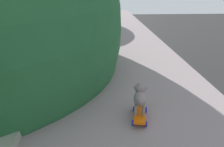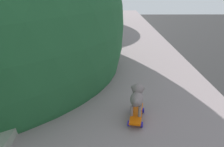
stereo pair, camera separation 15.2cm
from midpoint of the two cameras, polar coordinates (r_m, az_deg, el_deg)
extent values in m
cylinder|color=#1D7738|center=(2.68, -25.80, 1.44)|extent=(0.04, 0.04, 1.17)
cylinder|color=#1D7738|center=(3.29, -21.58, 5.60)|extent=(0.04, 0.04, 1.17)
cylinder|color=#1D7738|center=(3.93, -18.67, 8.43)|extent=(0.04, 0.04, 1.17)
cylinder|color=#1D7738|center=(4.58, -16.56, 10.44)|extent=(0.04, 0.04, 1.17)
cylinder|color=#1D7738|center=(5.24, -14.96, 11.94)|extent=(0.04, 0.04, 1.17)
cylinder|color=#1D7738|center=(5.91, -13.70, 13.10)|extent=(0.04, 0.04, 1.17)
cylinder|color=#1D7738|center=(6.58, -12.70, 14.02)|extent=(0.04, 0.04, 1.17)
cylinder|color=#1D7738|center=(7.25, -11.87, 14.77)|extent=(0.04, 0.04, 1.17)
cylinder|color=#1D7738|center=(7.93, -11.18, 15.38)|extent=(0.04, 0.04, 1.17)
cylinder|color=#1D7738|center=(8.61, -10.59, 15.90)|extent=(0.04, 0.04, 1.17)
cylinder|color=#1D7738|center=(9.28, -10.09, 16.34)|extent=(0.04, 0.04, 1.17)
cylinder|color=#1D7738|center=(9.96, -9.65, 16.72)|extent=(0.04, 0.04, 1.17)
cylinder|color=#1D7738|center=(10.64, -9.27, 17.05)|extent=(0.04, 0.04, 1.17)
cylinder|color=#1D7738|center=(11.32, -8.93, 17.34)|extent=(0.04, 0.04, 1.17)
cylinder|color=#1D7738|center=(12.01, -8.63, 17.60)|extent=(0.04, 0.04, 1.17)
cylinder|color=#1D7738|center=(12.69, -8.37, 17.83)|extent=(0.04, 0.04, 1.17)
cylinder|color=#1D7738|center=(13.37, -8.13, 18.03)|extent=(0.04, 0.04, 1.17)
cylinder|color=black|center=(13.03, -25.40, -12.21)|extent=(0.20, 0.67, 0.67)
cube|color=white|center=(25.55, -25.00, 7.62)|extent=(2.56, 11.81, 3.01)
cube|color=black|center=(25.45, -25.19, 8.77)|extent=(2.58, 10.87, 0.70)
cylinder|color=black|center=(29.25, -19.56, 7.34)|extent=(0.28, 0.96, 0.96)
cylinder|color=black|center=(30.03, -24.10, 7.05)|extent=(0.28, 0.96, 0.96)
cylinder|color=black|center=(22.52, -24.38, 2.54)|extent=(0.28, 0.96, 0.96)
cylinder|color=brown|center=(11.20, -16.13, -1.74)|extent=(0.37, 0.37, 5.71)
cylinder|color=brown|center=(21.84, -10.18, 9.75)|extent=(0.49, 0.49, 5.46)
cube|color=#EA5A05|center=(2.75, 5.55, -9.96)|extent=(0.22, 0.50, 0.02)
cylinder|color=#1E1EB5|center=(2.91, 7.17, -9.18)|extent=(0.04, 0.07, 0.07)
cylinder|color=#1E1EB5|center=(2.91, 4.14, -9.02)|extent=(0.04, 0.07, 0.07)
cylinder|color=#1E1EB5|center=(2.64, 7.06, -12.66)|extent=(0.04, 0.07, 0.07)
cylinder|color=#1E1EB5|center=(2.65, 3.68, -12.49)|extent=(0.04, 0.07, 0.07)
cylinder|color=slate|center=(2.83, 6.56, -7.26)|extent=(0.04, 0.04, 0.13)
cylinder|color=slate|center=(2.83, 4.66, -7.17)|extent=(0.04, 0.04, 0.13)
cylinder|color=slate|center=(2.65, 6.44, -9.52)|extent=(0.04, 0.04, 0.13)
cylinder|color=slate|center=(2.65, 4.39, -9.42)|extent=(0.04, 0.04, 0.13)
ellipsoid|color=slate|center=(2.69, 5.60, -6.36)|extent=(0.21, 0.31, 0.14)
sphere|color=slate|center=(2.77, 5.76, -3.89)|extent=(0.14, 0.14, 0.14)
ellipsoid|color=gray|center=(2.83, 5.80, -3.53)|extent=(0.06, 0.07, 0.04)
sphere|color=slate|center=(2.76, 6.88, -3.62)|extent=(0.06, 0.06, 0.06)
sphere|color=slate|center=(2.76, 4.66, -3.50)|extent=(0.06, 0.06, 0.06)
sphere|color=slate|center=(2.54, 5.49, -7.12)|extent=(0.07, 0.07, 0.07)
camera|label=1|loc=(0.08, -91.25, -0.50)|focal=35.68mm
camera|label=2|loc=(0.08, 88.75, 0.50)|focal=35.68mm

